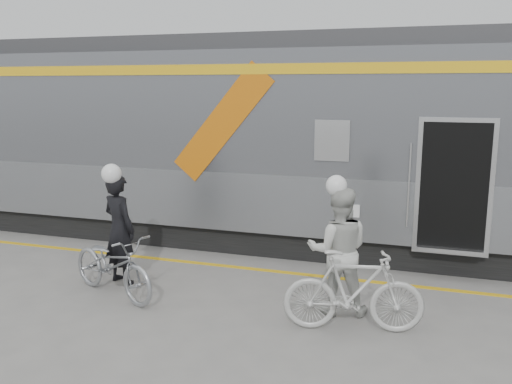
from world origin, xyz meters
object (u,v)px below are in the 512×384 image
at_px(bicycle_left, 113,265).
at_px(bicycle_right, 354,291).
at_px(man, 119,229).
at_px(woman, 338,251).

relative_size(bicycle_left, bicycle_right, 1.03).
xyz_separation_m(man, bicycle_right, (3.85, -0.65, -0.35)).
bearing_deg(man, bicycle_right, -166.50).
height_order(man, bicycle_left, man).
distance_m(woman, bicycle_right, 0.72).
xyz_separation_m(woman, bicycle_right, (0.30, -0.55, -0.36)).
relative_size(bicycle_left, woman, 1.04).
relative_size(man, bicycle_left, 0.95).
height_order(woman, bicycle_right, woman).
bearing_deg(man, bicycle_left, 133.00).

